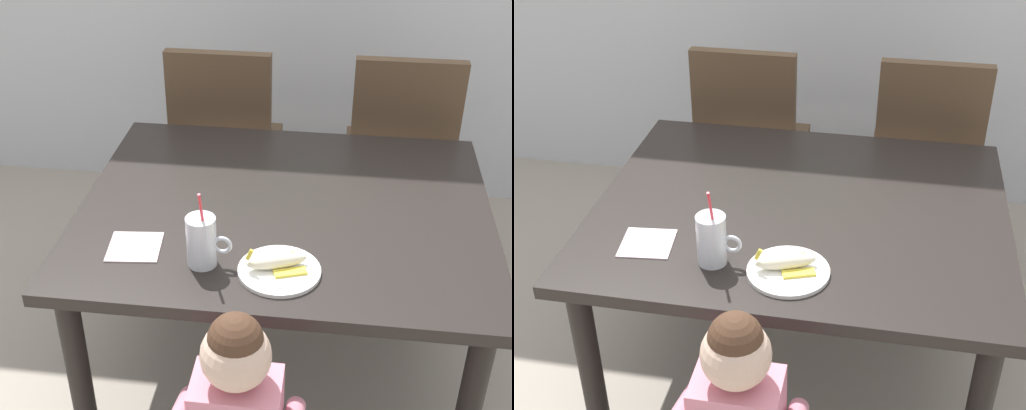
# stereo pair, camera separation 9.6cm
# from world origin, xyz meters

# --- Properties ---
(ground_plane) EXTENTS (24.00, 24.00, 0.00)m
(ground_plane) POSITION_xyz_m (0.00, 0.00, 0.00)
(ground_plane) COLOR #9E9384
(dining_table) EXTENTS (1.29, 1.08, 0.70)m
(dining_table) POSITION_xyz_m (0.00, 0.00, 0.62)
(dining_table) COLOR black
(dining_table) RESTS_ON ground
(dining_chair_left) EXTENTS (0.44, 0.44, 0.96)m
(dining_chair_left) POSITION_xyz_m (-0.33, 0.77, 0.54)
(dining_chair_left) COLOR #4C3826
(dining_chair_left) RESTS_ON ground
(dining_chair_right) EXTENTS (0.44, 0.45, 0.96)m
(dining_chair_right) POSITION_xyz_m (0.41, 0.78, 0.54)
(dining_chair_right) COLOR #4C3826
(dining_chair_right) RESTS_ON ground
(milk_cup) EXTENTS (0.13, 0.08, 0.25)m
(milk_cup) POSITION_xyz_m (-0.20, -0.34, 0.77)
(milk_cup) COLOR silver
(milk_cup) RESTS_ON dining_table
(snack_plate) EXTENTS (0.23, 0.23, 0.01)m
(snack_plate) POSITION_xyz_m (0.02, -0.35, 0.71)
(snack_plate) COLOR white
(snack_plate) RESTS_ON dining_table
(peeled_banana) EXTENTS (0.18, 0.13, 0.07)m
(peeled_banana) POSITION_xyz_m (0.01, -0.35, 0.73)
(peeled_banana) COLOR #F4EAC6
(peeled_banana) RESTS_ON snack_plate
(paper_napkin) EXTENTS (0.16, 0.16, 0.00)m
(paper_napkin) POSITION_xyz_m (-0.41, -0.29, 0.70)
(paper_napkin) COLOR silver
(paper_napkin) RESTS_ON dining_table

